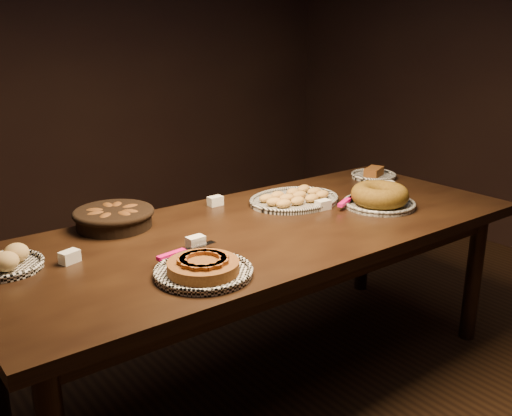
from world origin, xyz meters
TOP-DOWN VIEW (x-y plane):
  - ground at (0.00, 0.00)m, footprint 5.00×5.00m
  - buffet_table at (0.00, 0.00)m, footprint 2.40×1.00m
  - apple_tart_plate at (-0.49, -0.28)m, footprint 0.35×0.39m
  - madeleine_platter at (0.34, 0.19)m, footprint 0.47×0.38m
  - bundt_cake_plate at (0.62, -0.11)m, footprint 0.39×0.35m
  - croissant_basket at (-0.52, 0.38)m, footprint 0.39×0.39m
  - bread_roll_plate at (-1.02, 0.18)m, footprint 0.26×0.26m
  - loaf_plate at (1.02, 0.28)m, footprint 0.26×0.26m
  - tent_cards at (0.01, 0.11)m, footprint 1.79×0.47m

SIDE VIEW (x-z plane):
  - ground at x=0.00m, z-range 0.00..0.00m
  - buffet_table at x=0.00m, z-range 0.30..1.05m
  - loaf_plate at x=1.02m, z-range 0.74..0.80m
  - madeleine_platter at x=0.34m, z-range 0.74..0.80m
  - tent_cards at x=0.01m, z-range 0.75..0.79m
  - apple_tart_plate at x=-0.49m, z-range 0.74..0.81m
  - bread_roll_plate at x=-1.02m, z-range 0.74..0.82m
  - bundt_cake_plate at x=0.62m, z-range 0.74..0.85m
  - croissant_basket at x=-0.52m, z-range 0.76..0.84m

